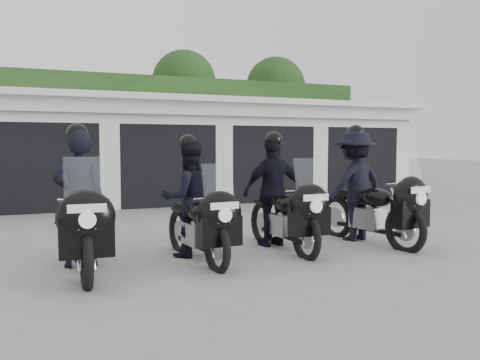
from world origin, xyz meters
name	(u,v)px	position (x,y,z in m)	size (l,w,h in m)	color
ground	(255,244)	(0.00, 0.00, 0.00)	(80.00, 80.00, 0.00)	gray
garage_block	(147,152)	(0.00, 8.06, 1.42)	(16.40, 6.80, 2.96)	silver
background_vegetation	(129,117)	(0.37, 12.92, 2.77)	(20.00, 3.90, 5.80)	#163714
police_bike_a	(81,211)	(-2.88, -0.82, 0.80)	(0.72, 2.31, 2.01)	black
police_bike_b	(193,205)	(-1.29, -0.65, 0.79)	(0.89, 2.15, 1.87)	black
police_bike_c	(279,197)	(0.22, -0.44, 0.82)	(1.06, 2.22, 1.94)	black
police_bike_d	(362,190)	(1.78, -0.53, 0.88)	(1.33, 2.36, 2.07)	black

